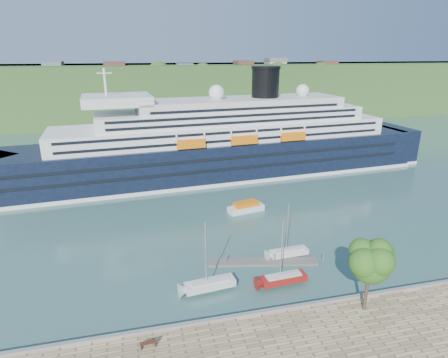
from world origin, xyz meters
TOP-DOWN VIEW (x-y plane):
  - ground at (0.00, 0.00)m, footprint 400.00×400.00m
  - far_hillside at (0.00, 145.00)m, footprint 400.00×50.00m
  - quay_coping at (0.00, -0.20)m, footprint 220.00×0.50m
  - cruise_ship at (5.27, 53.01)m, footprint 117.76×25.97m
  - park_bench at (-14.28, -2.42)m, footprint 1.76×0.82m
  - promenade_tree at (10.33, -2.33)m, footprint 5.87×5.87m
  - floating_pontoon at (2.75, 11.44)m, footprint 16.01×5.27m
  - sailboat_white_near at (-6.04, 6.71)m, footprint 7.43×2.79m
  - sailboat_red at (3.65, 5.74)m, footprint 7.04×2.35m
  - sailboat_white_far at (7.11, 12.12)m, footprint 6.54×2.12m
  - tender_launch at (5.86, 30.07)m, footprint 7.45×3.80m

SIDE VIEW (x-z plane):
  - ground at x=0.00m, z-range 0.00..0.00m
  - floating_pontoon at x=2.75m, z-range 0.00..0.35m
  - tender_launch at x=5.86m, z-range 0.00..1.96m
  - quay_coping at x=0.00m, z-range 1.00..1.30m
  - park_bench at x=-14.28m, z-range 1.00..2.10m
  - sailboat_white_far at x=7.11m, z-range 0.00..8.34m
  - sailboat_red at x=3.65m, z-range 0.00..8.96m
  - sailboat_white_near at x=-6.04m, z-range 0.00..9.37m
  - promenade_tree at x=10.33m, z-range 1.00..10.73m
  - far_hillside at x=0.00m, z-range 0.00..24.00m
  - cruise_ship at x=5.27m, z-range 0.00..26.23m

